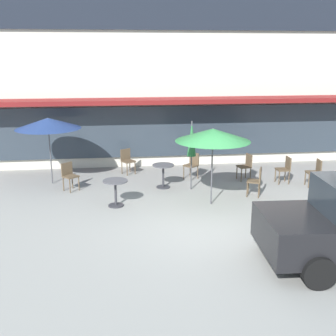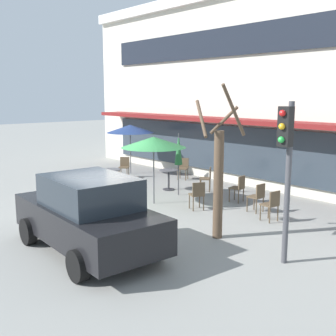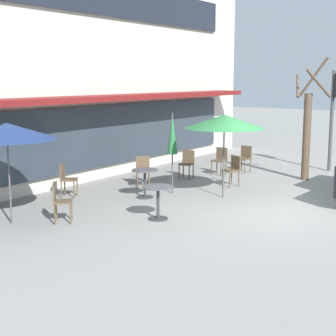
{
  "view_description": "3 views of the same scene",
  "coord_description": "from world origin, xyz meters",
  "px_view_note": "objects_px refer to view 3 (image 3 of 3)",
  "views": [
    {
      "loc": [
        -2.19,
        -9.65,
        4.2
      ],
      "look_at": [
        -0.75,
        2.22,
        0.93
      ],
      "focal_mm": 45.0,
      "sensor_mm": 36.0,
      "label": 1
    },
    {
      "loc": [
        10.81,
        -6.92,
        3.53
      ],
      "look_at": [
        -0.01,
        2.54,
        1.01
      ],
      "focal_mm": 45.0,
      "sensor_mm": 36.0,
      "label": 2
    },
    {
      "loc": [
        -11.37,
        -4.87,
        3.13
      ],
      "look_at": [
        -0.66,
        2.58,
        0.85
      ],
      "focal_mm": 55.0,
      "sensor_mm": 36.0,
      "label": 3
    }
  ],
  "objects_px": {
    "patio_umbrella_cream_folded": "(224,122)",
    "cafe_chair_4": "(220,159)",
    "patio_umbrella_green_folded": "(172,135)",
    "traffic_light_pole": "(335,104)",
    "cafe_chair_2": "(66,177)",
    "cafe_table_near_wall": "(145,179)",
    "cafe_chair_6": "(59,199)",
    "cafe_chair_0": "(233,168)",
    "patio_umbrella_corner_open": "(7,131)",
    "cafe_chair_5": "(245,157)",
    "cafe_table_streetside": "(158,197)",
    "cafe_chair_1": "(187,162)",
    "street_tree": "(307,130)",
    "cafe_chair_3": "(143,169)"
  },
  "relations": [
    {
      "from": "cafe_chair_2",
      "to": "cafe_chair_5",
      "type": "height_order",
      "value": "same"
    },
    {
      "from": "cafe_chair_4",
      "to": "cafe_chair_6",
      "type": "distance_m",
      "value": 7.04
    },
    {
      "from": "cafe_table_near_wall",
      "to": "cafe_chair_4",
      "type": "distance_m",
      "value": 4.07
    },
    {
      "from": "patio_umbrella_green_folded",
      "to": "patio_umbrella_corner_open",
      "type": "bearing_deg",
      "value": 165.18
    },
    {
      "from": "traffic_light_pole",
      "to": "patio_umbrella_cream_folded",
      "type": "bearing_deg",
      "value": 168.66
    },
    {
      "from": "patio_umbrella_cream_folded",
      "to": "cafe_chair_4",
      "type": "height_order",
      "value": "patio_umbrella_cream_folded"
    },
    {
      "from": "cafe_chair_4",
      "to": "cafe_chair_2",
      "type": "bearing_deg",
      "value": 160.92
    },
    {
      "from": "patio_umbrella_cream_folded",
      "to": "cafe_chair_4",
      "type": "relative_size",
      "value": 2.47
    },
    {
      "from": "cafe_chair_1",
      "to": "traffic_light_pole",
      "type": "distance_m",
      "value": 5.47
    },
    {
      "from": "cafe_chair_1",
      "to": "cafe_chair_3",
      "type": "distance_m",
      "value": 1.83
    },
    {
      "from": "cafe_table_near_wall",
      "to": "patio_umbrella_cream_folded",
      "type": "xyz_separation_m",
      "value": [
        1.2,
        -1.69,
        1.51
      ]
    },
    {
      "from": "cafe_chair_1",
      "to": "cafe_chair_2",
      "type": "xyz_separation_m",
      "value": [
        -4.01,
        1.25,
        0.0
      ]
    },
    {
      "from": "cafe_chair_4",
      "to": "cafe_chair_6",
      "type": "bearing_deg",
      "value": 179.35
    },
    {
      "from": "patio_umbrella_cream_folded",
      "to": "patio_umbrella_corner_open",
      "type": "xyz_separation_m",
      "value": [
        -4.83,
        2.59,
        0.0
      ]
    },
    {
      "from": "patio_umbrella_green_folded",
      "to": "cafe_chair_1",
      "type": "relative_size",
      "value": 2.47
    },
    {
      "from": "cafe_chair_3",
      "to": "cafe_chair_6",
      "type": "distance_m",
      "value": 4.17
    },
    {
      "from": "cafe_chair_0",
      "to": "traffic_light_pole",
      "type": "xyz_separation_m",
      "value": [
        4.14,
        -1.63,
        1.77
      ]
    },
    {
      "from": "cafe_table_streetside",
      "to": "cafe_chair_3",
      "type": "relative_size",
      "value": 0.85
    },
    {
      "from": "patio_umbrella_green_folded",
      "to": "street_tree",
      "type": "distance_m",
      "value": 4.6
    },
    {
      "from": "cafe_table_near_wall",
      "to": "cafe_chair_4",
      "type": "bearing_deg",
      "value": 0.01
    },
    {
      "from": "cafe_chair_2",
      "to": "street_tree",
      "type": "bearing_deg",
      "value": -36.6
    },
    {
      "from": "cafe_chair_0",
      "to": "cafe_chair_1",
      "type": "distance_m",
      "value": 1.74
    },
    {
      "from": "cafe_chair_3",
      "to": "street_tree",
      "type": "height_order",
      "value": "street_tree"
    },
    {
      "from": "street_tree",
      "to": "cafe_chair_2",
      "type": "bearing_deg",
      "value": 143.4
    },
    {
      "from": "street_tree",
      "to": "traffic_light_pole",
      "type": "distance_m",
      "value": 2.15
    },
    {
      "from": "cafe_table_near_wall",
      "to": "traffic_light_pole",
      "type": "relative_size",
      "value": 0.22
    },
    {
      "from": "patio_umbrella_green_folded",
      "to": "cafe_chair_6",
      "type": "relative_size",
      "value": 2.47
    },
    {
      "from": "cafe_chair_2",
      "to": "cafe_chair_4",
      "type": "xyz_separation_m",
      "value": [
        5.18,
        -1.79,
        0.0
      ]
    },
    {
      "from": "patio_umbrella_green_folded",
      "to": "cafe_table_streetside",
      "type": "bearing_deg",
      "value": -152.49
    },
    {
      "from": "patio_umbrella_corner_open",
      "to": "cafe_chair_4",
      "type": "xyz_separation_m",
      "value": [
        7.7,
        -0.89,
        -1.5
      ]
    },
    {
      "from": "cafe_chair_6",
      "to": "traffic_light_pole",
      "type": "relative_size",
      "value": 0.26
    },
    {
      "from": "cafe_chair_5",
      "to": "street_tree",
      "type": "height_order",
      "value": "street_tree"
    },
    {
      "from": "cafe_table_near_wall",
      "to": "patio_umbrella_green_folded",
      "type": "height_order",
      "value": "patio_umbrella_green_folded"
    },
    {
      "from": "cafe_table_near_wall",
      "to": "street_tree",
      "type": "relative_size",
      "value": 0.2
    },
    {
      "from": "patio_umbrella_cream_folded",
      "to": "cafe_chair_2",
      "type": "xyz_separation_m",
      "value": [
        -2.3,
        3.48,
        -1.5
      ]
    },
    {
      "from": "cafe_table_streetside",
      "to": "patio_umbrella_cream_folded",
      "type": "height_order",
      "value": "patio_umbrella_cream_folded"
    },
    {
      "from": "patio_umbrella_corner_open",
      "to": "street_tree",
      "type": "distance_m",
      "value": 9.16
    },
    {
      "from": "traffic_light_pole",
      "to": "cafe_chair_4",
      "type": "bearing_deg",
      "value": 134.39
    },
    {
      "from": "patio_umbrella_cream_folded",
      "to": "cafe_chair_6",
      "type": "relative_size",
      "value": 2.47
    },
    {
      "from": "cafe_table_streetside",
      "to": "cafe_chair_0",
      "type": "distance_m",
      "value": 4.24
    },
    {
      "from": "cafe_chair_3",
      "to": "cafe_chair_5",
      "type": "bearing_deg",
      "value": -20.1
    },
    {
      "from": "patio_umbrella_corner_open",
      "to": "cafe_chair_6",
      "type": "distance_m",
      "value": 1.83
    },
    {
      "from": "patio_umbrella_green_folded",
      "to": "traffic_light_pole",
      "type": "bearing_deg",
      "value": -22.95
    },
    {
      "from": "patio_umbrella_green_folded",
      "to": "patio_umbrella_cream_folded",
      "type": "distance_m",
      "value": 1.49
    },
    {
      "from": "cafe_chair_5",
      "to": "cafe_chair_3",
      "type": "bearing_deg",
      "value": 159.9
    },
    {
      "from": "patio_umbrella_corner_open",
      "to": "cafe_chair_2",
      "type": "height_order",
      "value": "patio_umbrella_corner_open"
    },
    {
      "from": "patio_umbrella_cream_folded",
      "to": "cafe_chair_2",
      "type": "distance_m",
      "value": 4.44
    },
    {
      "from": "cafe_table_near_wall",
      "to": "patio_umbrella_green_folded",
      "type": "bearing_deg",
      "value": -18.84
    },
    {
      "from": "cafe_chair_5",
      "to": "cafe_chair_6",
      "type": "bearing_deg",
      "value": 176.01
    },
    {
      "from": "cafe_chair_1",
      "to": "cafe_chair_3",
      "type": "xyz_separation_m",
      "value": [
        -1.79,
        0.38,
        0.0
      ]
    }
  ]
}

